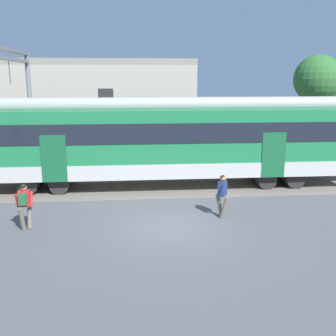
% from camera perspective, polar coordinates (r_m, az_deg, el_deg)
% --- Properties ---
extents(ground_plane, '(160.00, 160.00, 0.00)m').
position_cam_1_polar(ground_plane, '(14.15, 0.30, -8.64)').
color(ground_plane, '#515156').
extents(pedestrian_red, '(0.54, 0.63, 1.67)m').
position_cam_1_polar(pedestrian_red, '(14.52, -20.13, -4.75)').
color(pedestrian_red, '#6B6051').
rests_on(pedestrian_red, ground).
extents(pedestrian_navy, '(0.49, 0.67, 1.67)m').
position_cam_1_polar(pedestrian_navy, '(15.00, 7.89, -3.61)').
color(pedestrian_navy, '#6B6051').
rests_on(pedestrian_navy, ground).
extents(catenary_gantry, '(0.24, 6.64, 6.53)m').
position_cam_1_polar(catenary_gantry, '(19.54, -21.73, 9.41)').
color(catenary_gantry, gray).
rests_on(catenary_gantry, ground).
extents(background_building, '(19.37, 5.00, 9.20)m').
position_cam_1_polar(background_building, '(28.23, -16.70, 8.32)').
color(background_building, '#B2A899').
rests_on(background_building, ground).
extents(street_tree_right, '(3.53, 3.53, 6.90)m').
position_cam_1_polar(street_tree_right, '(31.70, 20.89, 11.92)').
color(street_tree_right, brown).
rests_on(street_tree_right, ground).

